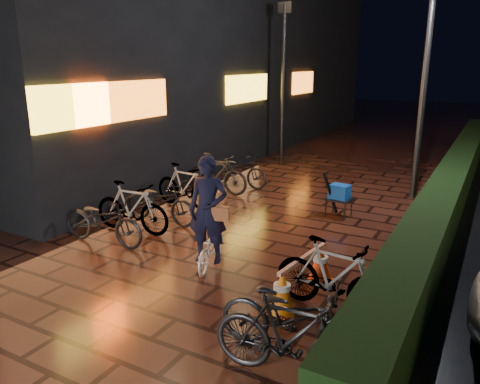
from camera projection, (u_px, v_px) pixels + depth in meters
The scene contains 10 objects.
ground at pixel (169, 293), 7.27m from camera, with size 80.00×80.00×0.00m, color #381911.
hedge at pixel (455, 179), 12.32m from camera, with size 0.70×20.00×1.00m, color black.
storefront_block at pixel (152, 37), 20.18m from camera, with size 12.09×22.00×9.00m.
lamp_post_hedge at pixel (425, 76), 11.54m from camera, with size 0.54×0.24×5.70m.
lamp_post_sf at pixel (283, 77), 16.00m from camera, with size 0.51×0.15×5.37m.
cyclist at pixel (209, 227), 8.04m from camera, with size 0.84×1.46×1.98m.
traffic_barrier at pixel (302, 276), 7.13m from camera, with size 0.56×1.61×0.65m.
cart_assembly at pixel (339, 193), 10.72m from camera, with size 0.66×0.60×1.10m.
parked_bikes_storefront at pixel (179, 191), 11.10m from camera, with size 2.07×5.90×1.09m.
parked_bikes_hedge at pixel (306, 308), 5.81m from camera, with size 2.05×2.36×1.09m.
Camera 1 is at (4.17, -5.20, 3.49)m, focal length 35.00 mm.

